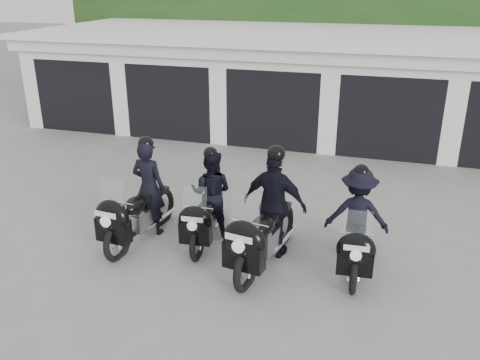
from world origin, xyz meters
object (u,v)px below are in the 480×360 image
(police_bike_c, at_px, (270,213))
(police_bike_b, at_px, (209,200))
(police_bike_a, at_px, (140,200))
(police_bike_d, at_px, (357,223))

(police_bike_c, bearing_deg, police_bike_b, 168.15)
(police_bike_c, bearing_deg, police_bike_a, -172.27)
(police_bike_a, relative_size, police_bike_d, 1.10)
(police_bike_a, xyz_separation_m, police_bike_b, (1.17, 0.42, -0.03))
(police_bike_c, relative_size, police_bike_d, 1.16)
(police_bike_a, distance_m, police_bike_c, 2.43)
(police_bike_b, bearing_deg, police_bike_c, -25.41)
(police_bike_a, relative_size, police_bike_c, 0.95)
(police_bike_a, relative_size, police_bike_b, 1.11)
(police_bike_b, relative_size, police_bike_c, 0.86)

